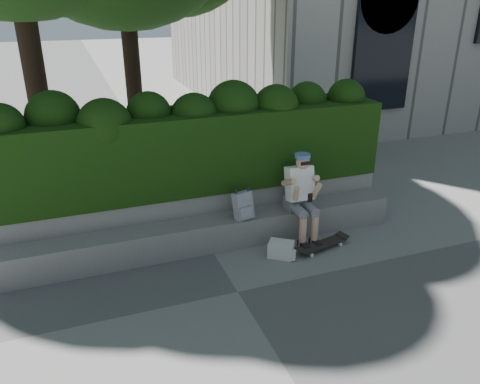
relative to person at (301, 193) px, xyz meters
name	(u,v)px	position (x,y,z in m)	size (l,w,h in m)	color
ground	(238,292)	(-1.42, -1.07, -0.75)	(80.00, 80.00, 0.00)	slate
bench_ledge	(209,234)	(-1.42, 0.18, -0.53)	(6.00, 0.45, 0.45)	gray
planter_wall	(200,212)	(-1.42, 0.66, -0.38)	(6.00, 0.50, 0.75)	gray
hedge	(194,149)	(-1.42, 0.88, 0.60)	(6.00, 1.00, 1.20)	black
person	(301,193)	(0.00, 0.00, 0.00)	(0.40, 0.76, 1.38)	slate
skateboard	(322,244)	(0.17, -0.46, -0.68)	(0.86, 0.40, 0.09)	black
backpack_plaid	(243,206)	(-0.91, 0.08, -0.10)	(0.28, 0.15, 0.41)	#B0B0B5
backpack_ground	(281,249)	(-0.52, -0.44, -0.64)	(0.35, 0.25, 0.23)	silver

